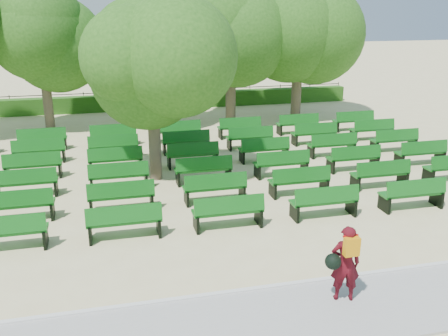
{
  "coord_description": "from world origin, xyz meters",
  "views": [
    {
      "loc": [
        -1.89,
        -15.28,
        5.99
      ],
      "look_at": [
        1.59,
        -1.0,
        1.1
      ],
      "focal_mm": 40.0,
      "sensor_mm": 36.0,
      "label": 1
    }
  ],
  "objects": [
    {
      "name": "bench_array",
      "position": [
        1.26,
        1.79,
        0.1
      ],
      "size": [
        1.98,
        0.65,
        1.24
      ],
      "rotation": [
        0.0,
        0.0,
        -0.02
      ],
      "color": "#105C16",
      "rests_on": "ground"
    },
    {
      "name": "tree_line",
      "position": [
        0.0,
        10.0,
        0.0
      ],
      "size": [
        21.8,
        6.8,
        7.04
      ],
      "primitive_type": null,
      "color": "#2E631A",
      "rests_on": "ground"
    },
    {
      "name": "tree_among",
      "position": [
        -0.26,
        1.64,
        3.88
      ],
      "size": [
        4.28,
        4.28,
        5.82
      ],
      "color": "brown",
      "rests_on": "ground"
    },
    {
      "name": "fence",
      "position": [
        0.0,
        14.4,
        0.0
      ],
      "size": [
        26.0,
        0.1,
        1.02
      ],
      "primitive_type": null,
      "color": "black",
      "rests_on": "ground"
    },
    {
      "name": "curb",
      "position": [
        0.0,
        -6.25,
        0.05
      ],
      "size": [
        30.0,
        0.12,
        0.1
      ],
      "primitive_type": "cube",
      "color": "silver",
      "rests_on": "ground"
    },
    {
      "name": "paving",
      "position": [
        0.0,
        -7.4,
        0.03
      ],
      "size": [
        30.0,
        2.2,
        0.06
      ],
      "primitive_type": "cube",
      "color": "#A4A29F",
      "rests_on": "ground"
    },
    {
      "name": "person",
      "position": [
        2.67,
        -7.04,
        0.92
      ],
      "size": [
        0.82,
        0.54,
        1.67
      ],
      "rotation": [
        0.0,
        0.0,
        2.89
      ],
      "color": "#460A12",
      "rests_on": "ground"
    },
    {
      "name": "ground",
      "position": [
        0.0,
        0.0,
        0.0
      ],
      "size": [
        120.0,
        120.0,
        0.0
      ],
      "primitive_type": "plane",
      "color": "beige"
    },
    {
      "name": "hedge",
      "position": [
        0.0,
        14.0,
        0.45
      ],
      "size": [
        26.0,
        0.7,
        0.9
      ],
      "primitive_type": "cube",
      "color": "#285C17",
      "rests_on": "ground"
    }
  ]
}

